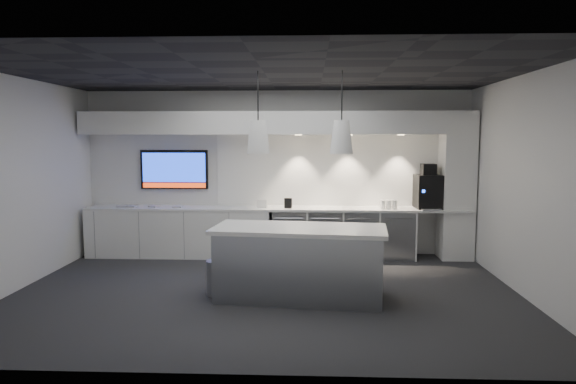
{
  "coord_description": "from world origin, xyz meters",
  "views": [
    {
      "loc": [
        0.61,
        -6.93,
        2.14
      ],
      "look_at": [
        0.27,
        1.1,
        1.29
      ],
      "focal_mm": 32.0,
      "sensor_mm": 36.0,
      "label": 1
    }
  ],
  "objects_px": {
    "coffee_machine": "(428,190)",
    "bin": "(219,278)",
    "island": "(299,262)",
    "wall_tv": "(174,170)"
  },
  "relations": [
    {
      "from": "coffee_machine",
      "to": "island",
      "type": "bearing_deg",
      "value": -134.33
    },
    {
      "from": "bin",
      "to": "coffee_machine",
      "type": "distance_m",
      "value": 4.18
    },
    {
      "from": "bin",
      "to": "coffee_machine",
      "type": "bearing_deg",
      "value": 34.91
    },
    {
      "from": "island",
      "to": "bin",
      "type": "distance_m",
      "value": 1.14
    },
    {
      "from": "bin",
      "to": "island",
      "type": "bearing_deg",
      "value": -5.54
    },
    {
      "from": "island",
      "to": "wall_tv",
      "type": "bearing_deg",
      "value": 137.66
    },
    {
      "from": "wall_tv",
      "to": "coffee_machine",
      "type": "bearing_deg",
      "value": -3.07
    },
    {
      "from": "coffee_machine",
      "to": "bin",
      "type": "bearing_deg",
      "value": -146.94
    },
    {
      "from": "island",
      "to": "bin",
      "type": "bearing_deg",
      "value": -179.42
    },
    {
      "from": "wall_tv",
      "to": "bin",
      "type": "bearing_deg",
      "value": -63.75
    }
  ]
}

